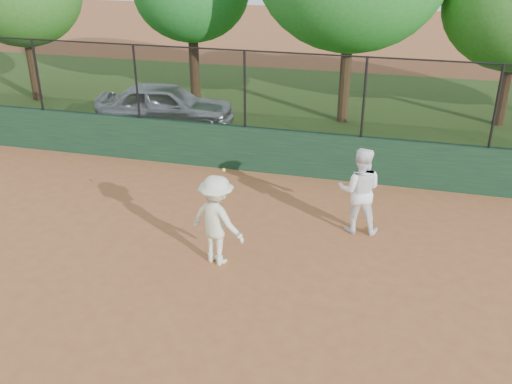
# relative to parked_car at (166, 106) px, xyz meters

# --- Properties ---
(ground) EXTENTS (80.00, 80.00, 0.00)m
(ground) POSITION_rel_parked_car_xyz_m (3.90, -8.66, -0.75)
(ground) COLOR #A45D35
(ground) RESTS_ON ground
(back_wall) EXTENTS (26.00, 0.20, 1.20)m
(back_wall) POSITION_rel_parked_car_xyz_m (3.90, -2.66, -0.15)
(back_wall) COLOR #1A3923
(back_wall) RESTS_ON ground
(grass_strip) EXTENTS (36.00, 12.00, 0.01)m
(grass_strip) POSITION_rel_parked_car_xyz_m (3.90, 3.34, -0.74)
(grass_strip) COLOR #2D5019
(grass_strip) RESTS_ON ground
(parked_car) EXTENTS (4.63, 2.55, 1.49)m
(parked_car) POSITION_rel_parked_car_xyz_m (0.00, 0.00, 0.00)
(parked_car) COLOR #B1B6BB
(parked_car) RESTS_ON ground
(player_second) EXTENTS (0.96, 0.77, 1.89)m
(player_second) POSITION_rel_parked_car_xyz_m (6.64, -5.31, 0.20)
(player_second) COLOR white
(player_second) RESTS_ON ground
(player_main) EXTENTS (1.33, 1.03, 2.15)m
(player_main) POSITION_rel_parked_car_xyz_m (4.14, -7.27, 0.16)
(player_main) COLOR #E6E9C5
(player_main) RESTS_ON ground
(fence_assembly) EXTENTS (26.00, 0.06, 2.00)m
(fence_assembly) POSITION_rel_parked_car_xyz_m (3.87, -2.66, 1.49)
(fence_assembly) COLOR black
(fence_assembly) RESTS_ON back_wall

